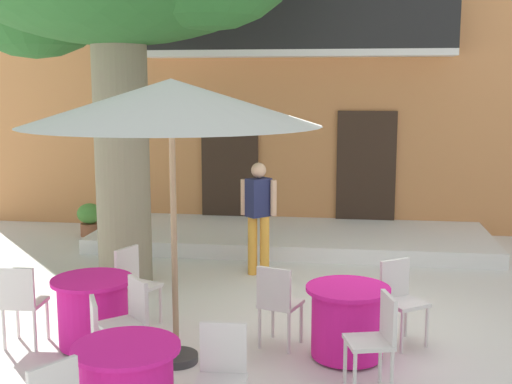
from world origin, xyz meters
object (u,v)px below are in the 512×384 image
at_px(cafe_table_middle, 93,312).
at_px(cafe_chair_front_0, 377,336).
at_px(cafe_chair_near_tree_0, 222,373).
at_px(cafe_chair_near_tree_1, 107,340).
at_px(cafe_chair_front_1, 400,296).
at_px(cafe_table_front, 347,321).
at_px(cafe_chair_front_2, 278,300).
at_px(pedestrian_near_entrance, 259,212).
at_px(ground_planter_left, 90,218).
at_px(cafe_chair_middle_0, 22,300).
at_px(cafe_chair_middle_1, 129,318).
at_px(cafe_chair_middle_2, 134,280).
at_px(cafe_umbrella, 171,104).

height_order(cafe_table_middle, cafe_chair_front_0, cafe_chair_front_0).
xyz_separation_m(cafe_chair_near_tree_0, cafe_chair_near_tree_1, (-1.15, 0.53, 0.00)).
bearing_deg(cafe_chair_front_1, cafe_table_front, -138.41).
bearing_deg(cafe_chair_front_2, cafe_chair_near_tree_1, -136.87).
bearing_deg(pedestrian_near_entrance, ground_planter_left, 149.00).
bearing_deg(cafe_chair_near_tree_0, cafe_chair_front_1, 54.53).
bearing_deg(cafe_chair_middle_0, cafe_chair_middle_1, -15.79).
bearing_deg(cafe_chair_near_tree_1, cafe_chair_middle_0, 143.92).
height_order(cafe_chair_middle_2, cafe_umbrella, cafe_umbrella).
relative_size(cafe_chair_front_2, ground_planter_left, 1.49).
bearing_deg(cafe_chair_front_1, pedestrian_near_entrance, 128.30).
distance_m(cafe_chair_near_tree_0, cafe_table_middle, 2.34).
distance_m(cafe_chair_near_tree_1, cafe_chair_middle_0, 1.61).
bearing_deg(cafe_table_front, cafe_chair_middle_2, 165.46).
distance_m(cafe_chair_front_0, cafe_chair_front_2, 1.33).
bearing_deg(cafe_chair_middle_2, cafe_chair_near_tree_1, -79.26).
bearing_deg(cafe_chair_front_1, cafe_chair_front_0, -103.81).
bearing_deg(cafe_table_front, ground_planter_left, 133.89).
xyz_separation_m(cafe_chair_near_tree_0, pedestrian_near_entrance, (-0.33, 4.55, 0.42)).
bearing_deg(cafe_table_front, cafe_chair_front_0, -69.21).
height_order(ground_planter_left, pedestrian_near_entrance, pedestrian_near_entrance).
bearing_deg(cafe_table_front, cafe_chair_front_2, 167.71).
distance_m(cafe_chair_middle_0, cafe_chair_middle_2, 1.28).
xyz_separation_m(cafe_chair_front_1, ground_planter_left, (-5.32, 4.45, -0.19)).
height_order(cafe_chair_near_tree_0, pedestrian_near_entrance, pedestrian_near_entrance).
xyz_separation_m(cafe_chair_near_tree_0, cafe_chair_middle_0, (-2.45, 1.47, 0.00)).
height_order(cafe_table_front, ground_planter_left, cafe_table_front).
height_order(cafe_chair_front_0, cafe_chair_front_2, same).
bearing_deg(ground_planter_left, cafe_chair_front_2, -49.96).
bearing_deg(cafe_chair_front_0, ground_planter_left, 131.64).
relative_size(cafe_chair_near_tree_1, pedestrian_near_entrance, 0.54).
bearing_deg(cafe_chair_front_0, cafe_chair_near_tree_1, -169.49).
xyz_separation_m(cafe_table_middle, cafe_umbrella, (0.98, -0.26, 2.22)).
bearing_deg(cafe_chair_front_1, cafe_chair_front_2, -165.35).
bearing_deg(cafe_chair_near_tree_1, cafe_chair_front_2, 43.13).
height_order(cafe_table_front, pedestrian_near_entrance, pedestrian_near_entrance).
relative_size(cafe_chair_middle_0, cafe_chair_front_1, 1.00).
bearing_deg(cafe_umbrella, cafe_chair_middle_2, 127.60).
height_order(cafe_chair_middle_2, ground_planter_left, cafe_chair_middle_2).
distance_m(cafe_chair_near_tree_1, cafe_table_middle, 1.22).
height_order(cafe_table_middle, cafe_chair_front_1, cafe_chair_front_1).
bearing_deg(cafe_chair_front_0, cafe_chair_front_1, 76.19).
bearing_deg(cafe_chair_front_1, cafe_chair_middle_2, 177.32).
relative_size(cafe_table_front, cafe_chair_front_1, 0.95).
distance_m(cafe_chair_front_1, cafe_umbrella, 3.20).
height_order(cafe_chair_near_tree_0, cafe_umbrella, cafe_umbrella).
xyz_separation_m(cafe_chair_middle_1, cafe_chair_middle_2, (-0.35, 1.21, 0.00)).
xyz_separation_m(cafe_chair_front_1, cafe_chair_front_2, (-1.30, -0.34, 0.00)).
xyz_separation_m(cafe_chair_middle_2, ground_planter_left, (-2.28, 4.31, -0.19)).
bearing_deg(cafe_chair_front_2, cafe_chair_near_tree_0, -97.75).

